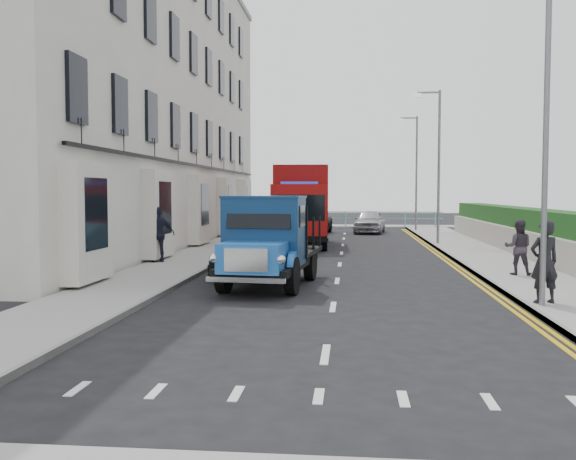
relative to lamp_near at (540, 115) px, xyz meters
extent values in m
plane|color=black|center=(-4.18, 2.00, -4.00)|extent=(120.00, 120.00, 0.00)
cube|color=gray|center=(-9.38, 11.00, -3.94)|extent=(2.40, 38.00, 0.12)
cube|color=gray|center=(1.12, 11.00, -3.94)|extent=(2.60, 38.00, 0.12)
cube|color=gray|center=(-4.18, 31.00, -3.94)|extent=(30.00, 2.50, 0.12)
plane|color=#4D5D69|center=(-4.18, 62.00, -4.00)|extent=(120.00, 120.00, 0.00)
cube|color=silver|center=(-13.68, 15.00, 3.00)|extent=(6.00, 30.00, 14.00)
cube|color=black|center=(-10.53, 15.00, -0.40)|extent=(0.12, 28.00, 0.10)
cube|color=#B2AD9E|center=(2.42, 11.00, -3.45)|extent=(0.30, 28.00, 1.00)
cube|color=#184516|center=(3.12, 11.00, -3.05)|extent=(1.20, 28.00, 1.70)
cube|color=#59B2A5|center=(-4.18, 30.20, -2.92)|extent=(13.00, 0.08, 0.06)
cube|color=#59B2A5|center=(-4.18, 30.20, -3.35)|extent=(13.00, 0.06, 0.05)
cylinder|color=slate|center=(0.12, 0.00, -0.50)|extent=(0.12, 0.12, 7.00)
cylinder|color=slate|center=(0.12, 16.00, -0.50)|extent=(0.12, 0.12, 7.00)
cube|color=slate|center=(-0.38, 16.00, 2.90)|extent=(1.00, 0.08, 0.08)
cube|color=beige|center=(-0.88, 16.00, 2.78)|extent=(0.35, 0.18, 0.18)
cylinder|color=slate|center=(0.12, 26.00, -0.50)|extent=(0.12, 0.12, 7.00)
cube|color=slate|center=(-0.38, 26.00, 2.90)|extent=(1.00, 0.08, 0.08)
cube|color=beige|center=(-0.88, 26.00, 2.78)|extent=(0.35, 0.18, 0.18)
cylinder|color=black|center=(-6.85, 1.62, -3.54)|extent=(0.34, 0.93, 0.91)
cylinder|color=black|center=(-5.19, 1.46, -3.54)|extent=(0.34, 0.93, 0.91)
cylinder|color=black|center=(-6.59, 4.28, -3.54)|extent=(0.34, 0.93, 0.91)
cylinder|color=black|center=(-4.92, 4.11, -3.54)|extent=(0.34, 0.93, 0.91)
cube|color=black|center=(-5.89, 2.87, -3.41)|extent=(2.25, 4.73, 0.17)
cube|color=blue|center=(-6.06, 1.11, -3.06)|extent=(1.59, 1.38, 0.69)
cube|color=silver|center=(-6.12, 0.48, -3.06)|extent=(1.00, 0.17, 0.52)
cube|color=navy|center=(-5.95, 2.20, -2.52)|extent=(2.01, 1.32, 1.67)
cube|color=black|center=(-5.77, 4.00, -3.19)|extent=(2.25, 2.85, 0.11)
cylinder|color=black|center=(-6.94, 12.89, -3.47)|extent=(0.35, 1.06, 1.05)
cylinder|color=black|center=(-4.94, 12.98, -3.47)|extent=(0.35, 1.06, 1.05)
cylinder|color=black|center=(-7.07, 15.84, -3.47)|extent=(0.35, 1.06, 1.05)
cylinder|color=black|center=(-5.07, 15.93, -3.47)|extent=(0.35, 1.06, 1.05)
cylinder|color=black|center=(-7.16, 17.93, -3.47)|extent=(0.35, 1.06, 1.05)
cylinder|color=black|center=(-5.17, 18.02, -3.47)|extent=(0.35, 1.06, 1.05)
cube|color=black|center=(-6.05, 15.41, -3.28)|extent=(2.49, 6.76, 0.24)
cube|color=maroon|center=(-5.94, 12.93, -2.28)|extent=(2.37, 1.91, 2.10)
cube|color=black|center=(-5.90, 12.06, -2.19)|extent=(2.10, 0.17, 1.05)
cube|color=maroon|center=(-6.10, 16.45, -1.81)|extent=(2.60, 5.06, 2.86)
imported|color=black|center=(-6.78, 5.23, -3.30)|extent=(2.03, 4.23, 1.39)
imported|color=#63AFD4|center=(-6.78, 9.00, -3.35)|extent=(1.85, 4.05, 1.29)
imported|color=#B8B9BE|center=(-6.78, 16.81, -3.23)|extent=(2.64, 5.50, 1.54)
imported|color=black|center=(-6.35, 23.82, -3.27)|extent=(3.00, 5.49, 1.46)
imported|color=#ABABB0|center=(-2.69, 24.89, -3.30)|extent=(2.13, 4.26, 1.39)
imported|color=black|center=(0.22, 0.24, -3.01)|extent=(0.73, 0.58, 1.74)
imported|color=#38303B|center=(0.87, 4.91, -3.10)|extent=(0.86, 0.73, 1.55)
imported|color=black|center=(-10.18, 7.15, -2.96)|extent=(1.17, 0.80, 1.84)
imported|color=#40382E|center=(-8.58, 17.56, -3.05)|extent=(0.96, 0.91, 1.65)
camera|label=1|loc=(-3.80, -13.54, -1.55)|focal=40.00mm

